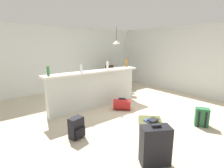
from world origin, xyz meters
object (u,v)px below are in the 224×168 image
dining_chair_far_side (108,74)px  book_stack (152,120)px  suitcase_upright_black (155,145)px  duffel_bag_red (122,104)px  dining_chair_near_partition (123,79)px  bottle_amber (127,63)px  backpack_black (77,128)px  bottle_white (108,66)px  bottle_green (48,71)px  suitcase_flat_olive (151,127)px  pendant_lamp (116,42)px  backpack_green (202,117)px  dining_table (115,73)px  bottle_clear (81,69)px

dining_chair_far_side → book_stack: 4.38m
suitcase_upright_black → duffel_bag_red: suitcase_upright_black is taller
duffel_bag_red → dining_chair_far_side: bearing=60.1°
dining_chair_near_partition → dining_chair_far_side: bearing=81.9°
bottle_amber → book_stack: size_ratio=1.05×
dining_chair_near_partition → backpack_black: 3.70m
bottle_white → dining_chair_far_side: (1.59, 2.06, -0.69)m
bottle_green → bottle_white: bottle_white is taller
suitcase_flat_olive → suitcase_upright_black: size_ratio=1.25×
suitcase_flat_olive → pendant_lamp: bearing=61.3°
bottle_green → suitcase_flat_olive: 2.70m
dining_chair_far_side → backpack_green: 4.58m
dining_chair_near_partition → dining_table: bearing=83.1°
suitcase_flat_olive → backpack_green: 1.25m
dining_table → backpack_black: size_ratio=2.62×
bottle_green → backpack_black: 1.63m
bottle_amber → duffel_bag_red: 1.52m
suitcase_upright_black → bottle_amber: bearing=54.5°
suitcase_upright_black → backpack_black: 1.58m
dining_chair_near_partition → suitcase_flat_olive: (-1.72, -2.80, -0.41)m
backpack_green → dining_table: bearing=80.4°
dining_chair_far_side → pendant_lamp: bearing=-94.2°
dining_chair_far_side → duffel_bag_red: 3.04m
dining_table → dining_chair_far_side: size_ratio=1.18×
bottle_white → dining_chair_near_partition: 1.82m
dining_chair_far_side → backpack_green: bearing=-99.6°
bottle_white → backpack_green: bearing=-71.3°
bottle_amber → duffel_bag_red: bearing=-139.0°
dining_chair_near_partition → book_stack: 3.29m
bottle_clear → dining_chair_far_side: size_ratio=0.22×
bottle_green → bottle_white: 1.69m
backpack_black → dining_chair_near_partition: bearing=33.8°
dining_table → duffel_bag_red: 2.53m
dining_chair_far_side → dining_table: bearing=-99.2°
bottle_green → backpack_green: 3.74m
dining_chair_far_side → pendant_lamp: pendant_lamp is taller
bottle_amber → dining_table: bottle_amber is taller
bottle_green → backpack_green: size_ratio=0.52×
bottle_amber → dining_chair_far_side: bearing=70.1°
dining_table → duffel_bag_red: dining_table is taller
bottle_clear → book_stack: 2.21m
bottle_white → dining_chair_near_partition: bearing=32.3°
duffel_bag_red → bottle_green: bearing=158.4°
bottle_amber → duffel_bag_red: bottle_amber is taller
suitcase_flat_olive → suitcase_upright_black: (-0.79, -0.72, 0.22)m
dining_table → suitcase_upright_black: size_ratio=1.64×
pendant_lamp → duffel_bag_red: pendant_lamp is taller
pendant_lamp → backpack_black: size_ratio=1.69×
backpack_black → duffel_bag_red: size_ratio=0.76×
dining_table → dining_chair_near_partition: (-0.07, -0.58, -0.13)m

